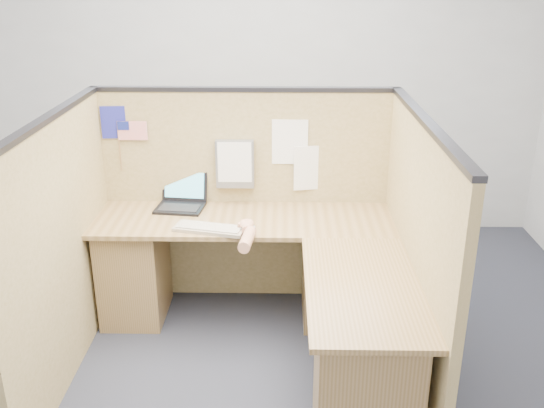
{
  "coord_description": "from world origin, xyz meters",
  "views": [
    {
      "loc": [
        0.25,
        -2.97,
        2.26
      ],
      "look_at": [
        0.19,
        0.5,
        0.9
      ],
      "focal_mm": 40.0,
      "sensor_mm": 36.0,
      "label": 1
    }
  ],
  "objects_px": {
    "keyboard": "(209,228)",
    "mouse": "(247,227)",
    "l_desk": "(270,294)",
    "laptop": "(181,198)"
  },
  "relations": [
    {
      "from": "keyboard",
      "to": "mouse",
      "type": "distance_m",
      "value": 0.23
    },
    {
      "from": "l_desk",
      "to": "mouse",
      "type": "height_order",
      "value": "mouse"
    },
    {
      "from": "keyboard",
      "to": "l_desk",
      "type": "bearing_deg",
      "value": -13.2
    },
    {
      "from": "l_desk",
      "to": "mouse",
      "type": "relative_size",
      "value": 17.99
    },
    {
      "from": "laptop",
      "to": "mouse",
      "type": "xyz_separation_m",
      "value": [
        0.48,
        -0.41,
        -0.03
      ]
    },
    {
      "from": "l_desk",
      "to": "laptop",
      "type": "xyz_separation_m",
      "value": [
        -0.63,
        0.6,
        0.39
      ]
    },
    {
      "from": "mouse",
      "to": "l_desk",
      "type": "bearing_deg",
      "value": -51.51
    },
    {
      "from": "keyboard",
      "to": "mouse",
      "type": "relative_size",
      "value": 4.3
    },
    {
      "from": "keyboard",
      "to": "mouse",
      "type": "height_order",
      "value": "mouse"
    },
    {
      "from": "l_desk",
      "to": "laptop",
      "type": "height_order",
      "value": "laptop"
    }
  ]
}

